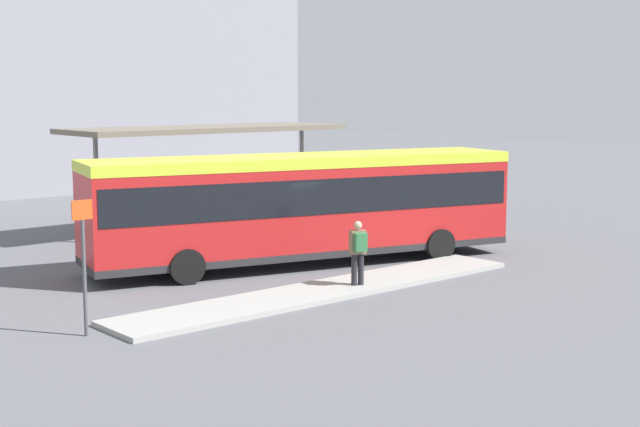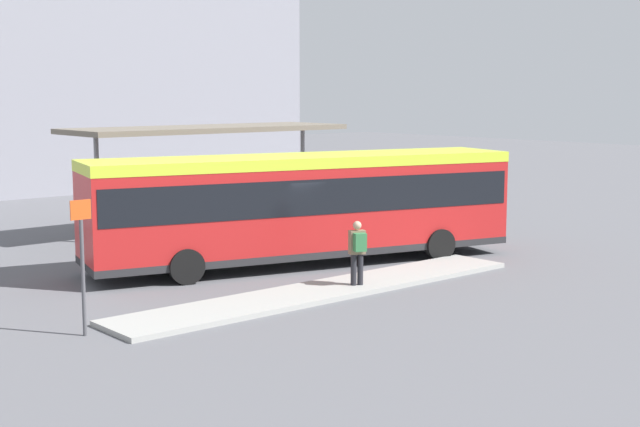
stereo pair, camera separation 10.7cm
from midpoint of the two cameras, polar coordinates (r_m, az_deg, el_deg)
The scene contains 11 objects.
ground_plane at distance 25.82m, azimuth -0.93°, elevation -3.24°, with size 120.00×120.00×0.00m, color #5B5B60.
curb_island at distance 22.17m, azimuth 0.57°, elevation -4.93°, with size 11.84×1.80×0.12m.
city_bus at distance 25.53m, azimuth -0.92°, elevation 0.82°, with size 12.72×5.73×3.15m.
pedestrian_waiting at distance 22.28m, azimuth 2.56°, elevation -2.27°, with size 0.48×0.51×1.63m.
bicycle_blue at distance 34.91m, azimuth 5.37°, elevation 0.26°, with size 0.48×1.75×0.76m.
bicycle_orange at distance 35.65m, azimuth 4.67°, elevation 0.42°, with size 0.48×1.72×0.74m.
station_shelter at distance 32.02m, azimuth -7.07°, elevation 5.31°, with size 10.26×3.38×3.72m.
potted_planter_near_shelter at distance 29.45m, azimuth -6.29°, elevation -0.69°, with size 0.79×0.79×1.19m.
potted_planter_far_side at distance 30.20m, azimuth -3.95°, elevation -0.35°, with size 0.96×0.96×1.31m.
platform_sign at distance 18.63m, azimuth -14.81°, elevation -2.94°, with size 0.44×0.08×2.80m.
station_building at distance 49.51m, azimuth -18.51°, elevation 9.00°, with size 28.06×11.58×12.62m.
Camera 2 is at (-16.19, -19.49, 4.96)m, focal length 50.00 mm.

